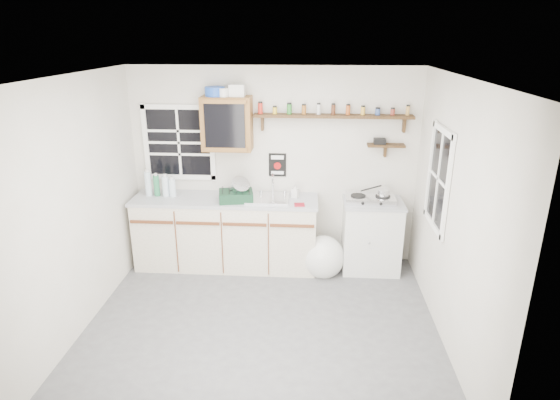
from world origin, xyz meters
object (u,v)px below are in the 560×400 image
Objects in this scene: dish_rack at (237,193)px; spice_shelf at (332,115)px; right_cabinet at (371,235)px; main_cabinet at (226,232)px; hotplate at (370,199)px; upper_cabinet at (227,124)px.

spice_shelf is at bearing 4.09° from dish_rack.
main_cabinet is at bearing -179.21° from right_cabinet.
spice_shelf is (1.29, 0.21, 1.47)m from main_cabinet.
hotplate is (1.79, 0.01, 0.49)m from main_cabinet.
dish_rack is (0.13, -0.23, -0.81)m from upper_cabinet.
spice_shelf is 1.12m from hotplate.
main_cabinet is 0.59m from dish_rack.
dish_rack reaches higher than right_cabinet.
hotplate is (1.62, 0.09, -0.07)m from dish_rack.
main_cabinet is 1.97m from spice_shelf.
spice_shelf is at bearing 3.15° from upper_cabinet.
right_cabinet is at bearing 26.79° from hotplate.
upper_cabinet reaches higher than right_cabinet.
upper_cabinet is 1.07× the size of hotplate.
dish_rack reaches higher than main_cabinet.
upper_cabinet reaches higher than dish_rack.
upper_cabinet reaches higher than hotplate.
main_cabinet is 5.06× the size of dish_rack.
spice_shelf is (1.26, 0.07, 0.10)m from upper_cabinet.
spice_shelf reaches higher than dish_rack.
right_cabinet is 1.99× the size of dish_rack.
spice_shelf is at bearing 159.59° from hotplate.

